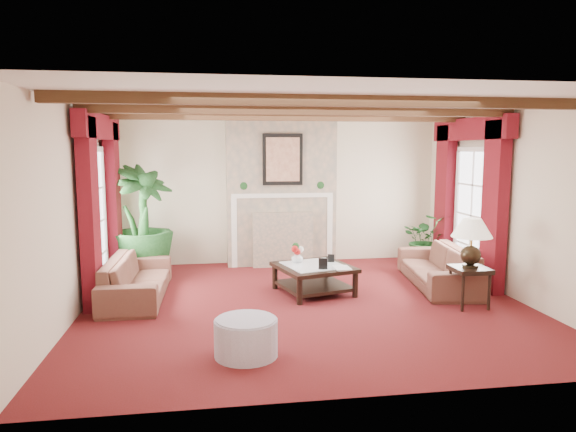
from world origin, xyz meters
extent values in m
plane|color=#4C110D|center=(0.00, 0.00, 0.00)|extent=(6.00, 6.00, 0.00)
plane|color=white|center=(0.00, 0.00, 2.70)|extent=(6.00, 6.00, 0.00)
cube|color=beige|center=(0.00, 2.75, 1.35)|extent=(6.00, 0.02, 2.70)
cube|color=beige|center=(-3.00, 0.00, 1.35)|extent=(0.02, 5.50, 2.70)
cube|color=beige|center=(3.00, 0.00, 1.35)|extent=(0.02, 5.50, 2.70)
imported|color=#350E1D|center=(-2.35, 0.62, 0.39)|extent=(2.03, 0.65, 0.79)
imported|color=#350E1D|center=(2.23, 0.65, 0.40)|extent=(2.23, 1.15, 0.81)
imported|color=black|center=(-2.44, 1.95, 0.53)|extent=(2.93, 2.93, 1.05)
imported|color=black|center=(2.63, 2.00, 0.38)|extent=(1.39, 1.44, 0.76)
cylinder|color=#928A9D|center=(-0.94, -1.70, 0.19)|extent=(0.66, 0.66, 0.39)
imported|color=silver|center=(0.00, 0.72, 0.50)|extent=(0.26, 0.26, 0.17)
imported|color=black|center=(0.46, 0.22, 0.57)|extent=(0.22, 0.03, 0.31)
camera|label=1|loc=(-1.26, -6.80, 2.13)|focal=32.00mm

